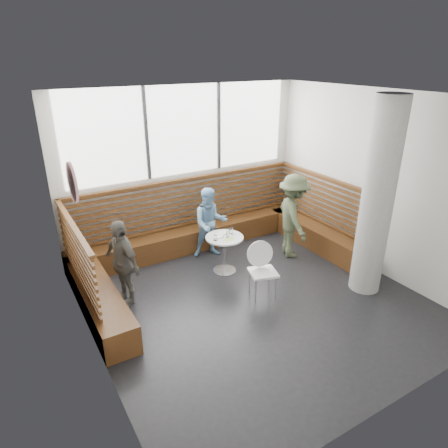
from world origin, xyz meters
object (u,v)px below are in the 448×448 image
concrete_column (377,200)px  child_back (210,223)px  cafe_chair (261,266)px  child_left (122,263)px  cafe_table (224,247)px  adult_man (293,216)px

concrete_column → child_back: (-1.69, 2.39, -0.90)m
cafe_chair → child_left: (-1.98, 0.95, 0.17)m
cafe_chair → child_left: child_left is taller
concrete_column → child_left: bearing=155.3°
child_left → cafe_table: bearing=74.7°
cafe_chair → adult_man: size_ratio=0.56×
child_back → concrete_column: bearing=-36.9°
child_left → concrete_column: bearing=49.5°
concrete_column → cafe_chair: (-1.67, 0.73, -1.06)m
cafe_chair → adult_man: adult_man is taller
cafe_chair → child_back: (-0.02, 1.66, 0.15)m
concrete_column → cafe_chair: concrete_column is taller
concrete_column → child_back: bearing=125.2°
concrete_column → child_left: size_ratio=2.26×
concrete_column → child_back: 3.06m
concrete_column → child_left: 4.12m
adult_man → child_back: (-1.38, 0.80, -0.13)m
child_left → adult_man: bearing=72.6°
cafe_table → adult_man: adult_man is taller
cafe_table → child_left: child_left is taller
cafe_table → cafe_chair: (0.11, -0.96, 0.04)m
adult_man → child_left: adult_man is taller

